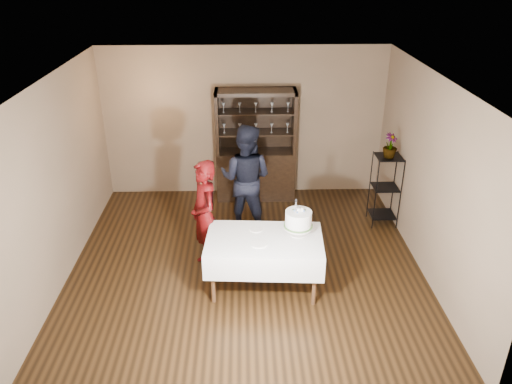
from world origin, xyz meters
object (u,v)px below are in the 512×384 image
china_hutch (256,163)px  plant_etagere (385,187)px  cake_table (264,250)px  potted_plant (390,146)px  woman (205,216)px  cake (298,220)px  man (246,178)px

china_hutch → plant_etagere: bearing=-26.8°
cake_table → plant_etagere: bearing=40.1°
china_hutch → plant_etagere: (2.08, -1.05, -0.01)m
china_hutch → potted_plant: (2.07, -1.09, 0.72)m
plant_etagere → woman: bearing=-157.3°
cake → potted_plant: bearing=45.1°
woman → man: size_ratio=0.92×
woman → cake: 1.33m
plant_etagere → woman: 3.09m
potted_plant → china_hutch: bearing=152.2°
china_hutch → man: size_ratio=1.13×
cake_table → china_hutch: bearing=90.7°
plant_etagere → cake: (-1.60, -1.63, 0.32)m
man → cake: size_ratio=3.30×
china_hutch → cake_table: china_hutch is taller
cake_table → cake: (0.44, 0.09, 0.39)m
potted_plant → man: bearing=-178.3°
china_hutch → man: china_hutch is taller
cake_table → cake: 0.60m
cake_table → potted_plant: potted_plant is taller
plant_etagere → cake_table: 2.67m
woman → plant_etagere: bearing=90.3°
cake_table → woman: bearing=146.7°
man → potted_plant: man is taller
plant_etagere → man: 2.28m
man → cake: (0.67, -1.53, 0.09)m
china_hutch → woman: 2.38m
man → plant_etagere: bearing=-159.2°
cake → plant_etagere: bearing=45.5°
man → potted_plant: (2.25, 0.07, 0.50)m
china_hutch → cake: (0.48, -2.68, 0.30)m
china_hutch → cake_table: 2.78m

